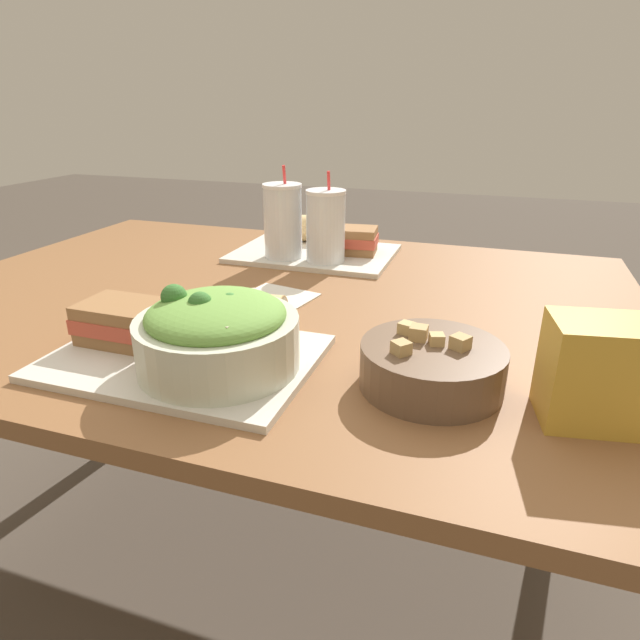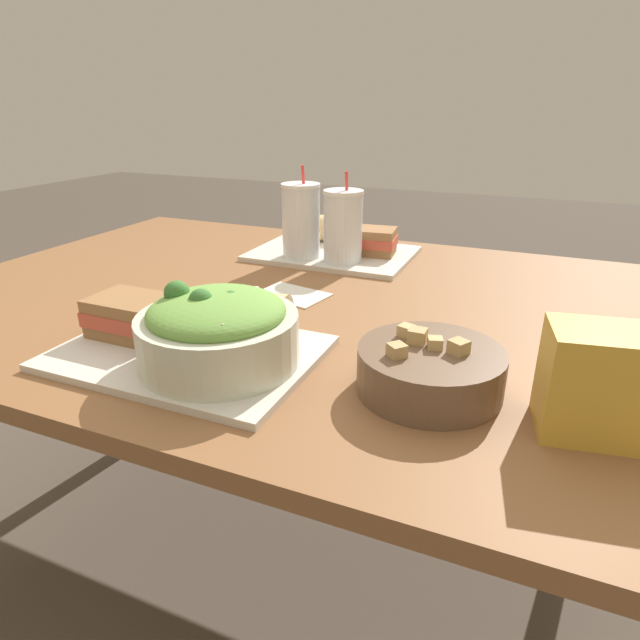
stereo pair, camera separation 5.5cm
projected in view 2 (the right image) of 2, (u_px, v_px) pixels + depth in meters
ground_plane at (289, 558)px, 1.38m from camera, size 12.00×12.00×0.00m
dining_table at (282, 329)px, 1.13m from camera, size 1.47×1.06×0.73m
tray_near at (186, 353)px, 0.83m from camera, size 0.40×0.28×0.01m
tray_far at (333, 254)px, 1.37m from camera, size 0.40×0.28×0.01m
salad_bowl at (218, 329)px, 0.77m from camera, size 0.23×0.23×0.12m
soup_bowl at (430, 369)px, 0.72m from camera, size 0.20×0.20×0.08m
sandwich_near at (132, 316)px, 0.87m from camera, size 0.13×0.10×0.06m
baguette_near at (251, 312)px, 0.88m from camera, size 0.14×0.08×0.07m
sandwich_far at (371, 241)px, 1.33m from camera, size 0.13×0.10×0.06m
baguette_far at (334, 228)px, 1.45m from camera, size 0.12×0.10×0.07m
drink_cup_dark at (301, 223)px, 1.29m from camera, size 0.09×0.09×0.22m
drink_cup_red at (343, 229)px, 1.25m from camera, size 0.09×0.09×0.21m
chip_bag at (605, 384)px, 0.62m from camera, size 0.15×0.11×0.13m
napkin_folded at (291, 295)px, 1.09m from camera, size 0.16×0.12×0.00m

